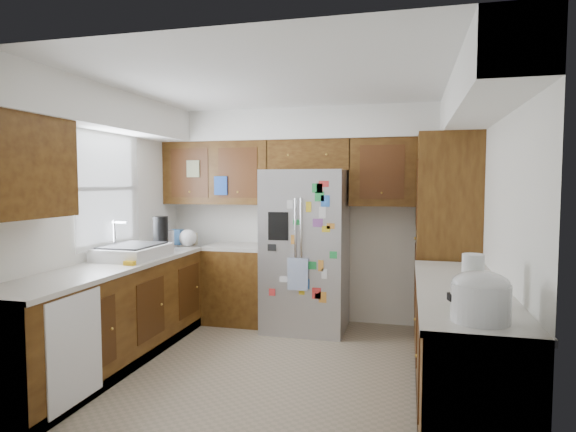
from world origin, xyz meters
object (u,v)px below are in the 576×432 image
object	(u,v)px
fridge	(306,250)
rice_cooker	(480,295)
paper_towel	(473,278)
pantry	(446,239)

from	to	relation	value
fridge	rice_cooker	xyz separation A→B (m)	(1.50, -2.56, 0.16)
paper_towel	pantry	bearing A→B (deg)	90.33
rice_cooker	paper_towel	size ratio (longest dim) A/B	1.05
fridge	paper_towel	distance (m)	2.62
pantry	fridge	xyz separation A→B (m)	(-1.50, 0.05, -0.17)
pantry	fridge	bearing A→B (deg)	177.94
rice_cooker	paper_towel	distance (m)	0.43
fridge	paper_towel	size ratio (longest dim) A/B	5.98
fridge	rice_cooker	bearing A→B (deg)	-59.64
rice_cooker	paper_towel	xyz separation A→B (m)	(0.01, 0.43, 0.01)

